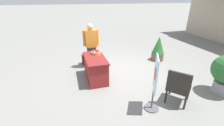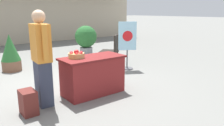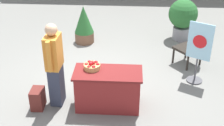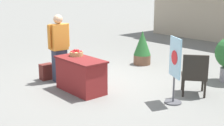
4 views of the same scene
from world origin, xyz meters
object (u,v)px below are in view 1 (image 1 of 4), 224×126
apple_basket (96,52)px  patio_chair (179,86)px  display_table (96,68)px  backpack (86,59)px  poster_board (155,83)px  potted_plant_far_right (158,49)px  person_visitor (91,46)px

apple_basket → patio_chair: bearing=37.1°
display_table → backpack: display_table is taller
apple_basket → backpack: bearing=-167.4°
poster_board → patio_chair: bearing=-151.3°
backpack → potted_plant_far_right: (0.50, 3.12, 0.33)m
person_visitor → potted_plant_far_right: bearing=90.5°
backpack → potted_plant_far_right: size_ratio=0.39×
display_table → potted_plant_far_right: (-0.89, 2.98, 0.14)m
person_visitor → patio_chair: person_visitor is taller
person_visitor → patio_chair: size_ratio=1.78×
potted_plant_far_right → apple_basket: bearing=-78.6°
display_table → potted_plant_far_right: size_ratio=1.24×
apple_basket → potted_plant_far_right: 2.95m
backpack → poster_board: poster_board is taller
display_table → backpack: size_ratio=3.15×
person_visitor → potted_plant_far_right: (0.14, 2.92, -0.35)m
person_visitor → backpack: 0.79m
display_table → poster_board: bearing=29.0°
display_table → person_visitor: person_visitor is taller
patio_chair → potted_plant_far_right: bearing=27.2°
person_visitor → poster_board: 3.11m
person_visitor → poster_board: person_visitor is taller
patio_chair → backpack: bearing=80.6°
person_visitor → display_table: bearing=-0.0°
backpack → person_visitor: bearing=29.1°
apple_basket → poster_board: poster_board is taller
apple_basket → patio_chair: (2.22, 1.68, -0.33)m
potted_plant_far_right → display_table: bearing=-73.3°
patio_chair → person_visitor: bearing=80.7°
person_visitor → backpack: bearing=-147.7°
person_visitor → patio_chair: 3.43m
backpack → patio_chair: (3.30, 1.92, 0.32)m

